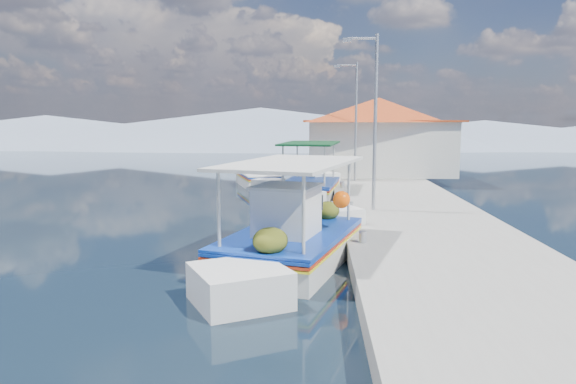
{
  "coord_description": "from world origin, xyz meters",
  "views": [
    {
      "loc": [
        2.59,
        -16.47,
        3.66
      ],
      "look_at": [
        1.68,
        0.63,
        1.3
      ],
      "focal_mm": 33.09,
      "sensor_mm": 36.0,
      "label": 1
    }
  ],
  "objects": [
    {
      "name": "lamp_post_near",
      "position": [
        4.51,
        2.0,
        3.85
      ],
      "size": [
        1.21,
        0.14,
        6.0
      ],
      "color": "#A5A8AD",
      "rests_on": "quay"
    },
    {
      "name": "main_caique",
      "position": [
        1.95,
        -3.28,
        0.56
      ],
      "size": [
        4.18,
        8.43,
        2.9
      ],
      "rotation": [
        0.0,
        0.0,
        0.29
      ],
      "color": "silver",
      "rests_on": "ground"
    },
    {
      "name": "harbor_building",
      "position": [
        6.2,
        15.0,
        2.78
      ],
      "size": [
        10.49,
        10.49,
        4.4
      ],
      "color": "silver",
      "rests_on": "quay"
    },
    {
      "name": "caique_blue_hull",
      "position": [
        -0.46,
        12.11,
        0.3
      ],
      "size": [
        3.12,
        6.01,
        1.12
      ],
      "rotation": [
        0.0,
        0.0,
        -0.32
      ],
      "color": "silver",
      "rests_on": "ground"
    },
    {
      "name": "caique_green_canopy",
      "position": [
        2.29,
        7.75,
        0.43
      ],
      "size": [
        2.99,
        7.66,
        2.89
      ],
      "rotation": [
        0.0,
        0.0,
        0.14
      ],
      "color": "silver",
      "rests_on": "ground"
    },
    {
      "name": "lamp_post_far",
      "position": [
        4.51,
        11.0,
        3.85
      ],
      "size": [
        1.21,
        0.14,
        6.0
      ],
      "color": "#A5A8AD",
      "rests_on": "quay"
    },
    {
      "name": "quay",
      "position": [
        5.9,
        6.0,
        0.25
      ],
      "size": [
        5.0,
        44.0,
        0.5
      ],
      "primitive_type": "cube",
      "color": "gray",
      "rests_on": "ground"
    },
    {
      "name": "mountain_ridge",
      "position": [
        6.54,
        56.0,
        2.04
      ],
      "size": [
        171.4,
        96.0,
        5.5
      ],
      "color": "gray",
      "rests_on": "ground"
    },
    {
      "name": "ground",
      "position": [
        0.0,
        0.0,
        0.0
      ],
      "size": [
        160.0,
        160.0,
        0.0
      ],
      "primitive_type": "plane",
      "color": "black",
      "rests_on": "ground"
    },
    {
      "name": "bollards",
      "position": [
        3.8,
        5.25,
        0.65
      ],
      "size": [
        0.2,
        17.2,
        0.3
      ],
      "color": "#A5A8AD",
      "rests_on": "quay"
    }
  ]
}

